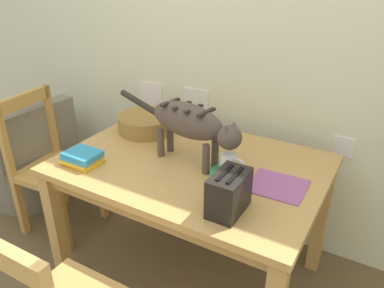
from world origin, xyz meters
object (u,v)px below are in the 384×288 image
object	(u,v)px
saucer_bowl	(228,174)
wicker_basket	(146,123)
coffee_mug	(229,163)
wooden_chair_far	(52,166)
book_stack	(82,158)
cat	(191,124)
toaster	(229,193)
wicker_armchair	(30,164)
magazine	(277,186)
dining_table	(192,177)

from	to	relation	value
saucer_bowl	wicker_basket	world-z (taller)	wicker_basket
coffee_mug	wooden_chair_far	world-z (taller)	wooden_chair_far
book_stack	wooden_chair_far	world-z (taller)	wooden_chair_far
saucer_bowl	wicker_basket	bearing A→B (deg)	159.59
cat	toaster	distance (m)	0.45
saucer_bowl	toaster	size ratio (longest dim) A/B	0.86
wooden_chair_far	wicker_armchair	xyz separation A→B (m)	(-0.44, 0.14, -0.17)
magazine	cat	bearing A→B (deg)	179.30
magazine	wicker_armchair	world-z (taller)	wicker_armchair
coffee_mug	wicker_armchair	bearing A→B (deg)	175.20
wicker_basket	toaster	distance (m)	0.90
saucer_bowl	toaster	distance (m)	0.28
magazine	wicker_basket	bearing A→B (deg)	165.52
coffee_mug	wooden_chair_far	size ratio (longest dim) A/B	0.13
cat	toaster	xyz separation A→B (m)	(0.33, -0.27, -0.13)
saucer_bowl	wicker_armchair	xyz separation A→B (m)	(-1.69, 0.14, -0.49)
cat	coffee_mug	bearing A→B (deg)	90.15
magazine	wicker_armchair	xyz separation A→B (m)	(-1.92, 0.11, -0.48)
dining_table	coffee_mug	xyz separation A→B (m)	(0.22, -0.04, 0.16)
dining_table	book_stack	world-z (taller)	book_stack
cat	saucer_bowl	xyz separation A→B (m)	(0.22, -0.03, -0.20)
book_stack	wicker_basket	xyz separation A→B (m)	(0.04, 0.49, 0.02)
cat	wicker_basket	size ratio (longest dim) A/B	2.26
saucer_bowl	magazine	size ratio (longest dim) A/B	0.70
cat	coffee_mug	size ratio (longest dim) A/B	6.21
wicker_basket	cat	bearing A→B (deg)	-26.07
coffee_mug	wicker_armchair	size ratio (longest dim) A/B	0.15
toaster	wicker_armchair	xyz separation A→B (m)	(-1.80, 0.38, -0.56)
dining_table	toaster	world-z (taller)	toaster
book_stack	wooden_chair_far	bearing A→B (deg)	156.47
book_stack	toaster	xyz separation A→B (m)	(0.80, 0.01, 0.05)
book_stack	toaster	distance (m)	0.80
dining_table	wicker_basket	xyz separation A→B (m)	(-0.43, 0.20, 0.14)
book_stack	coffee_mug	bearing A→B (deg)	19.80
magazine	wicker_armchair	bearing A→B (deg)	175.46
saucer_bowl	magazine	bearing A→B (deg)	9.10
coffee_mug	magazine	distance (m)	0.24
dining_table	saucer_bowl	size ratio (longest dim) A/B	7.52
magazine	book_stack	world-z (taller)	book_stack
saucer_bowl	wicker_basket	distance (m)	0.69
book_stack	wicker_armchair	world-z (taller)	book_stack
dining_table	wicker_basket	size ratio (longest dim) A/B	3.94
dining_table	wooden_chair_far	size ratio (longest dim) A/B	1.41
saucer_bowl	magazine	distance (m)	0.23
saucer_bowl	coffee_mug	bearing A→B (deg)	0.00
wooden_chair_far	cat	bearing A→B (deg)	87.71
dining_table	toaster	bearing A→B (deg)	-40.25
dining_table	cat	size ratio (longest dim) A/B	1.74
cat	magazine	size ratio (longest dim) A/B	3.01
book_stack	wicker_armchair	xyz separation A→B (m)	(-1.01, 0.39, -0.51)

